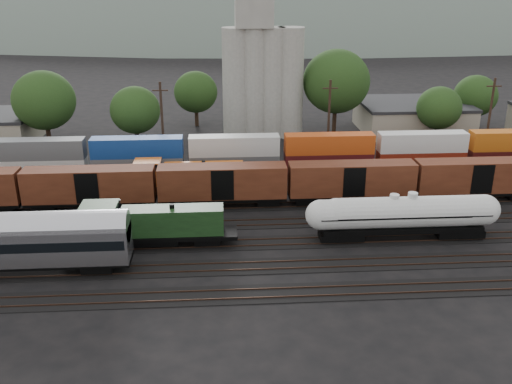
{
  "coord_description": "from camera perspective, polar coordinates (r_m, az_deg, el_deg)",
  "views": [
    {
      "loc": [
        -3.83,
        -57.99,
        26.34
      ],
      "look_at": [
        0.1,
        2.0,
        3.0
      ],
      "focal_mm": 40.0,
      "sensor_mm": 36.0,
      "label": 1
    }
  ],
  "objects": [
    {
      "name": "orange_locomotive",
      "position": [
        72.26,
        -7.46,
        1.66
      ],
      "size": [
        16.53,
        2.76,
        4.13
      ],
      "color": "black",
      "rests_on": "ground"
    },
    {
      "name": "boxcar_string",
      "position": [
        67.59,
        3.16,
        1.09
      ],
      "size": [
        153.6,
        2.9,
        4.2
      ],
      "color": "black",
      "rests_on": "ground"
    },
    {
      "name": "industrial_sheds",
      "position": [
        96.79,
        2.59,
        6.97
      ],
      "size": [
        119.38,
        17.26,
        5.1
      ],
      "color": "#9E937F",
      "rests_on": "ground"
    },
    {
      "name": "tank_car_a",
      "position": [
        60.6,
        13.52,
        -2.23
      ],
      "size": [
        18.25,
        3.27,
        4.78
      ],
      "color": "silver",
      "rests_on": "ground"
    },
    {
      "name": "tracks",
      "position": [
        63.79,
        0.03,
        -3.12
      ],
      "size": [
        180.0,
        33.2,
        0.2
      ],
      "color": "black",
      "rests_on": "ground"
    },
    {
      "name": "tree_band",
      "position": [
        95.85,
        4.67,
        9.53
      ],
      "size": [
        162.25,
        21.37,
        14.38
      ],
      "color": "black",
      "rests_on": "ground"
    },
    {
      "name": "tank_car_b",
      "position": [
        61.15,
        15.23,
        -2.1
      ],
      "size": [
        18.79,
        3.36,
        4.92
      ],
      "color": "silver",
      "rests_on": "ground"
    },
    {
      "name": "utility_poles",
      "position": [
        82.57,
        -0.98,
        7.1
      ],
      "size": [
        122.2,
        0.36,
        12.0
      ],
      "color": "black",
      "rests_on": "ground"
    },
    {
      "name": "grain_silo",
      "position": [
        95.46,
        0.59,
        12.12
      ],
      "size": [
        13.4,
        5.0,
        29.0
      ],
      "color": "#9D9A90",
      "rests_on": "ground"
    },
    {
      "name": "green_locomotive",
      "position": [
        58.61,
        -11.23,
        -3.13
      ],
      "size": [
        17.08,
        3.01,
        4.52
      ],
      "color": "black",
      "rests_on": "ground"
    },
    {
      "name": "ground",
      "position": [
        63.81,
        0.03,
        -3.16
      ],
      "size": [
        600.0,
        600.0,
        0.0
      ],
      "primitive_type": "plane",
      "color": "black"
    },
    {
      "name": "container_wall",
      "position": [
        76.82,
        -0.25,
        3.37
      ],
      "size": [
        160.0,
        2.6,
        5.8
      ],
      "color": "black",
      "rests_on": "ground"
    },
    {
      "name": "distant_hills",
      "position": [
        322.63,
        1.26,
        12.85
      ],
      "size": [
        860.0,
        286.0,
        130.0
      ],
      "color": "#59665B",
      "rests_on": "ground"
    }
  ]
}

